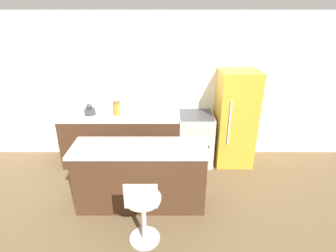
{
  "coord_description": "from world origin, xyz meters",
  "views": [
    {
      "loc": [
        0.53,
        -3.93,
        2.56
      ],
      "look_at": [
        0.52,
        -0.25,
        0.96
      ],
      "focal_mm": 28.0,
      "sensor_mm": 36.0,
      "label": 1
    }
  ],
  "objects_px": {
    "refrigerator": "(236,119)",
    "stool_chair": "(144,211)",
    "kettle": "(91,110)",
    "mixing_bowl": "(160,112)",
    "oven_range": "(196,138)"
  },
  "relations": [
    {
      "from": "mixing_bowl",
      "to": "kettle",
      "type": "bearing_deg",
      "value": 180.0
    },
    {
      "from": "oven_range",
      "to": "stool_chair",
      "type": "bearing_deg",
      "value": -112.41
    },
    {
      "from": "oven_range",
      "to": "stool_chair",
      "type": "height_order",
      "value": "stool_chair"
    },
    {
      "from": "oven_range",
      "to": "mixing_bowl",
      "type": "relative_size",
      "value": 3.62
    },
    {
      "from": "refrigerator",
      "to": "kettle",
      "type": "height_order",
      "value": "refrigerator"
    },
    {
      "from": "refrigerator",
      "to": "stool_chair",
      "type": "height_order",
      "value": "refrigerator"
    },
    {
      "from": "refrigerator",
      "to": "stool_chair",
      "type": "xyz_separation_m",
      "value": [
        -1.47,
        -1.9,
        -0.38
      ]
    },
    {
      "from": "refrigerator",
      "to": "mixing_bowl",
      "type": "height_order",
      "value": "refrigerator"
    },
    {
      "from": "kettle",
      "to": "mixing_bowl",
      "type": "height_order",
      "value": "kettle"
    },
    {
      "from": "mixing_bowl",
      "to": "stool_chair",
      "type": "bearing_deg",
      "value": -94.25
    },
    {
      "from": "oven_range",
      "to": "kettle",
      "type": "xyz_separation_m",
      "value": [
        -1.85,
        0.01,
        0.54
      ]
    },
    {
      "from": "kettle",
      "to": "mixing_bowl",
      "type": "xyz_separation_m",
      "value": [
        1.21,
        0.0,
        -0.04
      ]
    },
    {
      "from": "oven_range",
      "to": "refrigerator",
      "type": "bearing_deg",
      "value": 0.74
    },
    {
      "from": "refrigerator",
      "to": "kettle",
      "type": "xyz_separation_m",
      "value": [
        -2.54,
        0.0,
        0.15
      ]
    },
    {
      "from": "stool_chair",
      "to": "kettle",
      "type": "bearing_deg",
      "value": 119.42
    }
  ]
}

